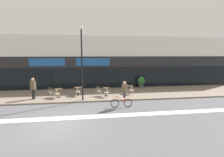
{
  "coord_description": "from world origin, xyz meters",
  "views": [
    {
      "loc": [
        1.71,
        -9.74,
        3.99
      ],
      "look_at": [
        3.91,
        5.21,
        1.87
      ],
      "focal_mm": 28.0,
      "sensor_mm": 36.0,
      "label": 1
    }
  ],
  "objects_px": {
    "pedestrian_near_end": "(33,87)",
    "bistro_table_0": "(58,91)",
    "cafe_chair_3_near": "(131,89)",
    "bistro_table_2": "(106,90)",
    "cafe_chair_2_near": "(107,92)",
    "cafe_chair_2_side": "(99,91)",
    "cafe_chair_0_near": "(57,93)",
    "cyclist_1": "(124,92)",
    "bistro_table_3": "(130,88)",
    "planter_pot": "(141,82)",
    "cafe_chair_1_near": "(78,91)",
    "lamp_post": "(82,59)",
    "cafe_chair_0_side": "(51,92)",
    "bistro_table_1": "(78,89)"
  },
  "relations": [
    {
      "from": "pedestrian_near_end",
      "to": "bistro_table_0",
      "type": "bearing_deg",
      "value": 24.78
    },
    {
      "from": "cafe_chair_3_near",
      "to": "bistro_table_2",
      "type": "bearing_deg",
      "value": 95.13
    },
    {
      "from": "cafe_chair_3_near",
      "to": "pedestrian_near_end",
      "type": "xyz_separation_m",
      "value": [
        -8.8,
        -0.32,
        0.58
      ]
    },
    {
      "from": "cafe_chair_2_near",
      "to": "cafe_chair_2_side",
      "type": "relative_size",
      "value": 1.0
    },
    {
      "from": "cafe_chair_0_near",
      "to": "cyclist_1",
      "type": "relative_size",
      "value": 0.45
    },
    {
      "from": "bistro_table_3",
      "to": "cyclist_1",
      "type": "bearing_deg",
      "value": -110.55
    },
    {
      "from": "cafe_chair_2_side",
      "to": "pedestrian_near_end",
      "type": "xyz_separation_m",
      "value": [
        -5.7,
        -0.26,
        0.58
      ]
    },
    {
      "from": "cafe_chair_0_near",
      "to": "cafe_chair_3_near",
      "type": "bearing_deg",
      "value": -79.16
    },
    {
      "from": "cafe_chair_2_near",
      "to": "planter_pot",
      "type": "height_order",
      "value": "planter_pot"
    },
    {
      "from": "cafe_chair_1_near",
      "to": "bistro_table_3",
      "type": "bearing_deg",
      "value": -82.29
    },
    {
      "from": "bistro_table_2",
      "to": "bistro_table_3",
      "type": "relative_size",
      "value": 1.02
    },
    {
      "from": "cafe_chair_2_side",
      "to": "lamp_post",
      "type": "xyz_separation_m",
      "value": [
        -1.48,
        -1.21,
        2.93
      ]
    },
    {
      "from": "cafe_chair_3_near",
      "to": "planter_pot",
      "type": "bearing_deg",
      "value": -27.7
    },
    {
      "from": "lamp_post",
      "to": "cyclist_1",
      "type": "height_order",
      "value": "lamp_post"
    },
    {
      "from": "cafe_chair_2_side",
      "to": "cyclist_1",
      "type": "distance_m",
      "value": 3.73
    },
    {
      "from": "planter_pot",
      "to": "cyclist_1",
      "type": "xyz_separation_m",
      "value": [
        -3.49,
        -6.62,
        0.33
      ]
    },
    {
      "from": "bistro_table_2",
      "to": "planter_pot",
      "type": "height_order",
      "value": "planter_pot"
    },
    {
      "from": "cafe_chair_2_side",
      "to": "cafe_chair_0_near",
      "type": "bearing_deg",
      "value": -179.53
    },
    {
      "from": "cafe_chair_0_side",
      "to": "lamp_post",
      "type": "height_order",
      "value": "lamp_post"
    },
    {
      "from": "cafe_chair_0_side",
      "to": "lamp_post",
      "type": "relative_size",
      "value": 0.15
    },
    {
      "from": "cafe_chair_3_near",
      "to": "planter_pot",
      "type": "relative_size",
      "value": 0.7
    },
    {
      "from": "cafe_chair_0_side",
      "to": "cafe_chair_3_near",
      "type": "relative_size",
      "value": 1.0
    },
    {
      "from": "bistro_table_3",
      "to": "cafe_chair_1_near",
      "type": "distance_m",
      "value": 5.07
    },
    {
      "from": "bistro_table_0",
      "to": "bistro_table_1",
      "type": "distance_m",
      "value": 1.84
    },
    {
      "from": "bistro_table_2",
      "to": "cafe_chair_2_side",
      "type": "height_order",
      "value": "cafe_chair_2_side"
    },
    {
      "from": "cafe_chair_0_side",
      "to": "pedestrian_near_end",
      "type": "relative_size",
      "value": 0.49
    },
    {
      "from": "bistro_table_2",
      "to": "cafe_chair_1_near",
      "type": "relative_size",
      "value": 0.85
    },
    {
      "from": "cafe_chair_2_side",
      "to": "planter_pot",
      "type": "height_order",
      "value": "planter_pot"
    },
    {
      "from": "cafe_chair_2_side",
      "to": "bistro_table_3",
      "type": "bearing_deg",
      "value": 4.9
    },
    {
      "from": "cafe_chair_1_near",
      "to": "cafe_chair_2_side",
      "type": "relative_size",
      "value": 1.0
    },
    {
      "from": "bistro_table_2",
      "to": "cafe_chair_2_side",
      "type": "xyz_separation_m",
      "value": [
        -0.63,
        -0.01,
        -0.02
      ]
    },
    {
      "from": "bistro_table_3",
      "to": "pedestrian_near_end",
      "type": "relative_size",
      "value": 0.41
    },
    {
      "from": "cafe_chair_2_near",
      "to": "cafe_chair_1_near",
      "type": "bearing_deg",
      "value": 74.64
    },
    {
      "from": "bistro_table_0",
      "to": "cafe_chair_0_side",
      "type": "height_order",
      "value": "cafe_chair_0_side"
    },
    {
      "from": "cafe_chair_1_near",
      "to": "cafe_chair_3_near",
      "type": "bearing_deg",
      "value": -89.38
    },
    {
      "from": "bistro_table_3",
      "to": "cafe_chair_2_near",
      "type": "relative_size",
      "value": 0.84
    },
    {
      "from": "bistro_table_0",
      "to": "bistro_table_3",
      "type": "height_order",
      "value": "bistro_table_0"
    },
    {
      "from": "cafe_chair_2_near",
      "to": "lamp_post",
      "type": "bearing_deg",
      "value": 106.29
    },
    {
      "from": "bistro_table_0",
      "to": "cafe_chair_0_side",
      "type": "relative_size",
      "value": 0.85
    },
    {
      "from": "bistro_table_2",
      "to": "cafe_chair_3_near",
      "type": "relative_size",
      "value": 0.85
    },
    {
      "from": "cafe_chair_0_near",
      "to": "cafe_chair_2_near",
      "type": "xyz_separation_m",
      "value": [
        4.3,
        -0.1,
        0.0
      ]
    },
    {
      "from": "cafe_chair_2_side",
      "to": "bistro_table_0",
      "type": "bearing_deg",
      "value": 170.77
    },
    {
      "from": "cyclist_1",
      "to": "bistro_table_1",
      "type": "bearing_deg",
      "value": -45.08
    },
    {
      "from": "cyclist_1",
      "to": "cafe_chair_2_side",
      "type": "bearing_deg",
      "value": -60.45
    },
    {
      "from": "bistro_table_1",
      "to": "cafe_chair_0_side",
      "type": "relative_size",
      "value": 0.85
    },
    {
      "from": "bistro_table_3",
      "to": "cafe_chair_2_side",
      "type": "xyz_separation_m",
      "value": [
        -3.1,
        -0.69,
        -0.02
      ]
    },
    {
      "from": "cafe_chair_3_near",
      "to": "planter_pot",
      "type": "height_order",
      "value": "planter_pot"
    },
    {
      "from": "planter_pot",
      "to": "bistro_table_1",
      "type": "bearing_deg",
      "value": -160.01
    },
    {
      "from": "cafe_chair_1_near",
      "to": "cafe_chair_2_side",
      "type": "bearing_deg",
      "value": -92.05
    },
    {
      "from": "bistro_table_1",
      "to": "pedestrian_near_end",
      "type": "xyz_separation_m",
      "value": [
        -3.76,
        -0.99,
        0.56
      ]
    }
  ]
}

